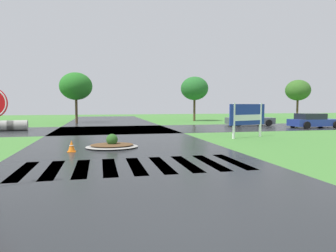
# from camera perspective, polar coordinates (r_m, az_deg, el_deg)

# --- Properties ---
(ground_plane) EXTENTS (120.00, 120.00, 0.10)m
(ground_plane) POSITION_cam_1_polar(r_m,az_deg,el_deg) (4.94, 2.61, -21.80)
(ground_plane) COLOR #478438
(asphalt_roadway) EXTENTS (9.57, 80.00, 0.01)m
(asphalt_roadway) POSITION_cam_1_polar(r_m,az_deg,el_deg) (14.49, -8.00, -4.29)
(asphalt_roadway) COLOR #232628
(asphalt_roadway) RESTS_ON ground
(asphalt_cross_road) EXTENTS (90.00, 8.61, 0.01)m
(asphalt_cross_road) POSITION_cam_1_polar(r_m,az_deg,el_deg) (25.56, -10.11, -0.69)
(asphalt_cross_road) COLOR #232628
(asphalt_cross_road) RESTS_ON ground
(crosswalk_stripes) EXTENTS (7.65, 3.08, 0.01)m
(crosswalk_stripes) POSITION_cam_1_polar(r_m,az_deg,el_deg) (10.48, -6.10, -7.51)
(crosswalk_stripes) COLOR white
(crosswalk_stripes) RESTS_ON ground
(estate_billboard) EXTENTS (2.94, 1.13, 2.19)m
(estate_billboard) POSITION_cam_1_polar(r_m,az_deg,el_deg) (19.78, 14.85, 1.88)
(estate_billboard) COLOR white
(estate_billboard) RESTS_ON ground
(median_island) EXTENTS (2.54, 2.09, 0.68)m
(median_island) POSITION_cam_1_polar(r_m,az_deg,el_deg) (14.94, -10.56, -3.55)
(median_island) COLOR #9E9B93
(median_island) RESTS_ON ground
(car_dark_suv) EXTENTS (4.73, 2.51, 1.32)m
(car_dark_suv) POSITION_cam_1_polar(r_m,az_deg,el_deg) (31.15, 15.09, 1.23)
(car_dark_suv) COLOR #4C545B
(car_dark_suv) RESTS_ON ground
(car_white_sedan) EXTENTS (4.41, 2.15, 1.30)m
(car_white_sedan) POSITION_cam_1_polar(r_m,az_deg,el_deg) (30.28, 25.82, 0.87)
(car_white_sedan) COLOR navy
(car_white_sedan) RESTS_ON ground
(drainage_pipe_stack) EXTENTS (3.48, 1.22, 0.84)m
(drainage_pipe_stack) POSITION_cam_1_polar(r_m,az_deg,el_deg) (27.21, -28.62, 0.05)
(drainage_pipe_stack) COLOR #9E9B93
(drainage_pipe_stack) RESTS_ON ground
(traffic_cone) EXTENTS (0.36, 0.36, 0.52)m
(traffic_cone) POSITION_cam_1_polar(r_m,az_deg,el_deg) (14.08, -17.81, -3.69)
(traffic_cone) COLOR orange
(traffic_cone) RESTS_ON ground
(background_treeline) EXTENTS (47.60, 5.02, 5.74)m
(background_treeline) POSITION_cam_1_polar(r_m,az_deg,el_deg) (37.09, -4.87, 6.86)
(background_treeline) COLOR #4C3823
(background_treeline) RESTS_ON ground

